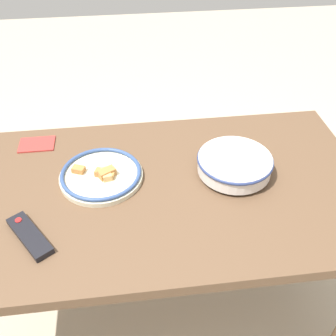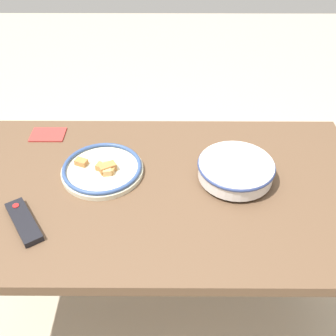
{
  "view_description": "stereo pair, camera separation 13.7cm",
  "coord_description": "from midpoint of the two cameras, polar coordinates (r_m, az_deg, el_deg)",
  "views": [
    {
      "loc": [
        0.07,
        0.99,
        1.68
      ],
      "look_at": [
        -0.07,
        -0.05,
        0.8
      ],
      "focal_mm": 42.0,
      "sensor_mm": 36.0,
      "label": 1
    },
    {
      "loc": [
        -0.07,
        1.0,
        1.68
      ],
      "look_at": [
        -0.07,
        -0.05,
        0.8
      ],
      "focal_mm": 42.0,
      "sensor_mm": 36.0,
      "label": 2
    }
  ],
  "objects": [
    {
      "name": "food_plate",
      "position": [
        1.4,
        -6.77,
        -0.28
      ],
      "size": [
        0.29,
        0.29,
        0.05
      ],
      "color": "beige",
      "rests_on": "dining_table"
    },
    {
      "name": "ground_plane",
      "position": [
        1.96,
        0.09,
        -19.34
      ],
      "size": [
        8.0,
        8.0,
        0.0
      ],
      "primitive_type": "plane",
      "color": "#B7A88E"
    },
    {
      "name": "folded_napkin",
      "position": [
        1.64,
        -14.76,
        4.62
      ],
      "size": [
        0.14,
        0.09,
        0.01
      ],
      "color": "#B2332D",
      "rests_on": "dining_table"
    },
    {
      "name": "noodle_bowl",
      "position": [
        1.39,
        12.6,
        -0.34
      ],
      "size": [
        0.27,
        0.27,
        0.07
      ],
      "color": "silver",
      "rests_on": "dining_table"
    },
    {
      "name": "tv_remote",
      "position": [
        1.28,
        -17.37,
        -7.56
      ],
      "size": [
        0.16,
        0.2,
        0.02
      ],
      "rotation": [
        0.0,
        0.0,
        3.74
      ],
      "color": "black",
      "rests_on": "dining_table"
    },
    {
      "name": "dining_table",
      "position": [
        1.41,
        0.12,
        -5.27
      ],
      "size": [
        1.53,
        0.81,
        0.76
      ],
      "color": "brown",
      "rests_on": "ground_plane"
    }
  ]
}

